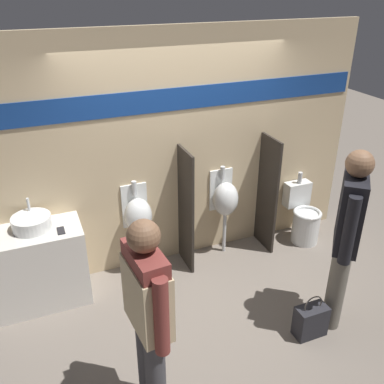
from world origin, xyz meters
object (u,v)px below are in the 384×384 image
sink_basin (32,223)px  person_with_lanyard (346,234)px  person_in_vest (148,309)px  toilet (304,218)px  urinal_far (225,199)px  shopping_bag (311,321)px  urinal_near_counter (138,216)px  cell_phone (61,231)px

sink_basin → person_with_lanyard: (2.65, -1.44, 0.08)m
person_in_vest → person_with_lanyard: size_ratio=0.95×
toilet → person_in_vest: person_in_vest is taller
person_in_vest → person_with_lanyard: person_with_lanyard is taller
urinal_far → toilet: urinal_far is taller
shopping_bag → urinal_near_counter: bearing=127.3°
urinal_near_counter → person_in_vest: bearing=-103.0°
urinal_far → person_in_vest: 2.32m
person_in_vest → person_with_lanyard: bearing=-87.7°
toilet → shopping_bag: (-0.93, -1.46, -0.15)m
toilet → person_in_vest: size_ratio=0.51×
person_with_lanyard → cell_phone: bearing=102.9°
person_in_vest → sink_basin: bearing=17.1°
toilet → cell_phone: bearing=-178.5°
sink_basin → person_in_vest: bearing=-67.9°
urinal_near_counter → person_with_lanyard: size_ratio=0.61×
toilet → person_with_lanyard: person_with_lanyard is taller
cell_phone → toilet: (3.00, 0.08, -0.56)m
urinal_far → toilet: 1.17m
person_with_lanyard → shopping_bag: 0.91m
urinal_near_counter → shopping_bag: (1.22, -1.60, -0.57)m
toilet → urinal_far: bearing=172.2°
person_with_lanyard → shopping_bag: bearing=146.7°
toilet → shopping_bag: size_ratio=1.92×
cell_phone → person_in_vest: size_ratio=0.08×
person_in_vest → urinal_near_counter: bearing=-18.0°
urinal_far → shopping_bag: urinal_far is taller
cell_phone → shopping_bag: (2.07, -1.38, -0.70)m
cell_phone → urinal_near_counter: (0.84, 0.23, -0.13)m
person_in_vest → shopping_bag: person_in_vest is taller
urinal_near_counter → toilet: (2.15, -0.15, -0.42)m
sink_basin → person_in_vest: size_ratio=0.22×
urinal_far → person_with_lanyard: (0.48, -1.51, 0.27)m
cell_phone → person_with_lanyard: (2.40, -1.29, 0.14)m
urinal_far → sink_basin: bearing=-178.2°
urinal_near_counter → urinal_far: size_ratio=1.00×
urinal_near_counter → toilet: size_ratio=1.26×
cell_phone → urinal_far: (1.92, 0.23, -0.13)m
sink_basin → toilet: sink_basin is taller
urinal_near_counter → shopping_bag: 2.10m
sink_basin → toilet: size_ratio=0.43×
sink_basin → urinal_far: size_ratio=0.34×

